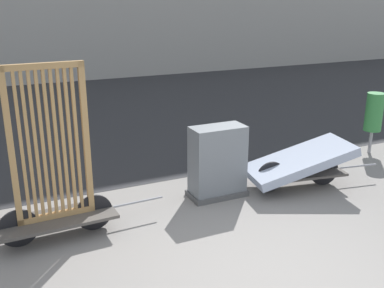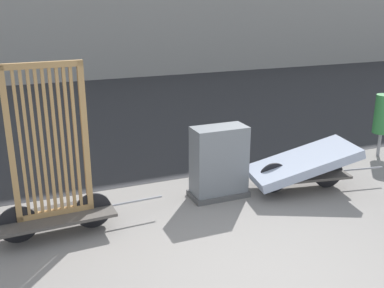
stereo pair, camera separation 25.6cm
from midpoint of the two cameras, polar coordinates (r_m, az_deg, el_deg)
The scene contains 6 objects.
ground_plane at distance 4.91m, azimuth 8.67°, elevation -17.51°, with size 60.00×60.00×0.00m, color gray.
road_strip at distance 11.99m, azimuth -13.20°, elevation 3.80°, with size 56.00×10.05×0.01m.
bike_cart_with_bedframe at distance 5.67m, azimuth -18.35°, elevation -4.41°, with size 2.11×0.65×2.17m.
bike_cart_with_mattress at distance 7.12m, azimuth 12.44°, elevation -2.41°, with size 2.25×1.10×0.73m.
utility_cabinet at distance 6.65m, azimuth 2.15°, elevation -2.63°, with size 0.86×0.46×1.08m.
trash_bin at distance 9.08m, azimuth 21.37°, elevation 3.72°, with size 0.32×0.32×1.17m.
Camera 1 is at (-2.43, -3.23, 2.83)m, focal length 42.00 mm.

